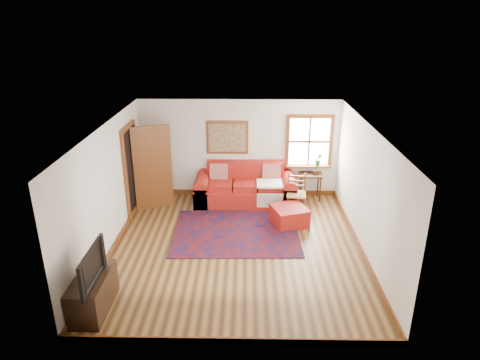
{
  "coord_description": "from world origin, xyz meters",
  "views": [
    {
      "loc": [
        0.2,
        -7.6,
        4.46
      ],
      "look_at": [
        0.06,
        0.6,
        1.24
      ],
      "focal_mm": 32.0,
      "sensor_mm": 36.0,
      "label": 1
    }
  ],
  "objects_px": {
    "red_ottoman": "(289,216)",
    "ladder_back_chair": "(296,192)",
    "red_leather_sofa": "(245,190)",
    "side_table": "(310,179)",
    "media_cabinet": "(93,293)"
  },
  "relations": [
    {
      "from": "red_leather_sofa",
      "to": "media_cabinet",
      "type": "height_order",
      "value": "red_leather_sofa"
    },
    {
      "from": "red_leather_sofa",
      "to": "ladder_back_chair",
      "type": "distance_m",
      "value": 1.34
    },
    {
      "from": "side_table",
      "to": "ladder_back_chair",
      "type": "relative_size",
      "value": 0.71
    },
    {
      "from": "red_ottoman",
      "to": "ladder_back_chair",
      "type": "xyz_separation_m",
      "value": [
        0.22,
        0.64,
        0.31
      ]
    },
    {
      "from": "side_table",
      "to": "media_cabinet",
      "type": "xyz_separation_m",
      "value": [
        -4.04,
        -4.45,
        -0.25
      ]
    },
    {
      "from": "side_table",
      "to": "red_ottoman",
      "type": "bearing_deg",
      "value": -114.81
    },
    {
      "from": "red_leather_sofa",
      "to": "side_table",
      "type": "distance_m",
      "value": 1.67
    },
    {
      "from": "red_ottoman",
      "to": "media_cabinet",
      "type": "height_order",
      "value": "media_cabinet"
    },
    {
      "from": "red_leather_sofa",
      "to": "media_cabinet",
      "type": "bearing_deg",
      "value": -119.46
    },
    {
      "from": "red_ottoman",
      "to": "side_table",
      "type": "xyz_separation_m",
      "value": [
        0.65,
        1.4,
        0.35
      ]
    },
    {
      "from": "side_table",
      "to": "media_cabinet",
      "type": "distance_m",
      "value": 6.02
    },
    {
      "from": "ladder_back_chair",
      "to": "side_table",
      "type": "bearing_deg",
      "value": 60.3
    },
    {
      "from": "media_cabinet",
      "to": "side_table",
      "type": "bearing_deg",
      "value": 47.76
    },
    {
      "from": "red_ottoman",
      "to": "red_leather_sofa",
      "type": "bearing_deg",
      "value": 110.47
    },
    {
      "from": "side_table",
      "to": "media_cabinet",
      "type": "relative_size",
      "value": 0.62
    }
  ]
}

